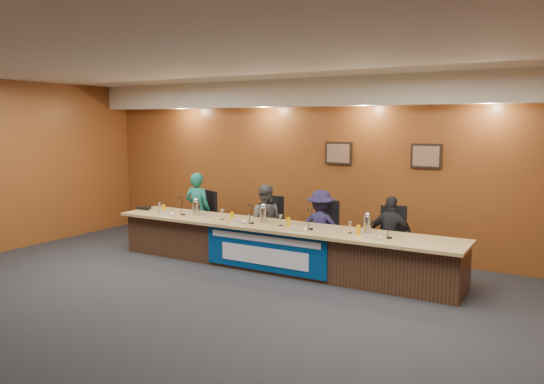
{
  "coord_description": "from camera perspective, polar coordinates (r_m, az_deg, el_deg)",
  "views": [
    {
      "loc": [
        4.29,
        -5.05,
        2.42
      ],
      "look_at": [
        -0.28,
        2.7,
        1.23
      ],
      "focal_mm": 35.0,
      "sensor_mm": 36.0,
      "label": 1
    }
  ],
  "objects": [
    {
      "name": "nameplate_b",
      "position": [
        8.82,
        -3.74,
        -3.1
      ],
      "size": [
        0.24,
        0.08,
        0.1
      ],
      "primitive_type": "cube",
      "rotation": [
        0.31,
        0.0,
        0.0
      ],
      "color": "white",
      "rests_on": "dais_top"
    },
    {
      "name": "ceiling",
      "position": [
        6.67,
        -10.11,
        14.13
      ],
      "size": [
        10.0,
        8.0,
        0.04
      ],
      "primitive_type": "cube",
      "color": "silver",
      "rests_on": "wall_back"
    },
    {
      "name": "office_chair_a",
      "position": [
        10.51,
        -7.63,
        -3.17
      ],
      "size": [
        0.63,
        0.63,
        0.08
      ],
      "primitive_type": "cube",
      "rotation": [
        0.0,
        0.0,
        -0.39
      ],
      "color": "black",
      "rests_on": "floor"
    },
    {
      "name": "nameplate_d",
      "position": [
        7.75,
        10.67,
        -4.71
      ],
      "size": [
        0.24,
        0.08,
        0.1
      ],
      "primitive_type": "cube",
      "rotation": [
        0.31,
        0.0,
        0.0
      ],
      "color": "white",
      "rests_on": "dais_top"
    },
    {
      "name": "wall_back",
      "position": [
        10.05,
        5.12,
        2.82
      ],
      "size": [
        10.0,
        0.04,
        3.2
      ],
      "primitive_type": "cube",
      "color": "brown",
      "rests_on": "floor"
    },
    {
      "name": "office_chair_b",
      "position": [
        9.66,
        -0.51,
        -4.05
      ],
      "size": [
        0.49,
        0.49,
        0.08
      ],
      "primitive_type": "cube",
      "rotation": [
        0.0,
        0.0,
        0.02
      ],
      "color": "black",
      "rests_on": "floor"
    },
    {
      "name": "carafe_left",
      "position": [
        9.67,
        -8.17,
        -1.75
      ],
      "size": [
        0.12,
        0.12,
        0.25
      ],
      "primitive_type": "cylinder",
      "color": "silver",
      "rests_on": "dais_top"
    },
    {
      "name": "speakerphone",
      "position": [
        10.47,
        -13.45,
        -1.71
      ],
      "size": [
        0.32,
        0.32,
        0.05
      ],
      "primitive_type": "cylinder",
      "color": "black",
      "rests_on": "dais_top"
    },
    {
      "name": "panelist_a",
      "position": [
        10.39,
        -7.99,
        -1.91
      ],
      "size": [
        0.56,
        0.4,
        1.45
      ],
      "primitive_type": "imported",
      "rotation": [
        0.0,
        0.0,
        3.25
      ],
      "color": "#115B4D",
      "rests_on": "floor"
    },
    {
      "name": "banner_text_upper",
      "position": [
        8.43,
        -0.91,
        -5.08
      ],
      "size": [
        2.0,
        0.01,
        0.1
      ],
      "primitive_type": "cube",
      "color": "silver",
      "rests_on": "banner"
    },
    {
      "name": "water_glass_c",
      "position": [
        8.59,
        0.93,
        -3.06
      ],
      "size": [
        0.08,
        0.08,
        0.18
      ],
      "primitive_type": "cylinder",
      "color": "silver",
      "rests_on": "dais_top"
    },
    {
      "name": "floor",
      "position": [
        7.05,
        -9.49,
        -12.65
      ],
      "size": [
        10.0,
        10.0,
        0.0
      ],
      "primitive_type": "plane",
      "color": "black",
      "rests_on": "ground"
    },
    {
      "name": "water_glass_b",
      "position": [
        9.17,
        -5.39,
        -2.42
      ],
      "size": [
        0.08,
        0.08,
        0.18
      ],
      "primitive_type": "cylinder",
      "color": "silver",
      "rests_on": "dais_top"
    },
    {
      "name": "office_chair_c",
      "position": [
        9.15,
        5.52,
        -4.75
      ],
      "size": [
        0.53,
        0.53,
        0.08
      ],
      "primitive_type": "cube",
      "rotation": [
        0.0,
        0.0,
        0.12
      ],
      "color": "black",
      "rests_on": "floor"
    },
    {
      "name": "microphone_a",
      "position": [
        9.72,
        -9.51,
        -2.4
      ],
      "size": [
        0.07,
        0.07,
        0.02
      ],
      "primitive_type": "cylinder",
      "color": "black",
      "rests_on": "dais_top"
    },
    {
      "name": "dais_top",
      "position": [
        8.72,
        0.38,
        -3.68
      ],
      "size": [
        6.1,
        0.95,
        0.05
      ],
      "primitive_type": "cube",
      "color": "tan",
      "rests_on": "dais_body"
    },
    {
      "name": "juice_glass_a",
      "position": [
        10.07,
        -11.57,
        -1.74
      ],
      "size": [
        0.06,
        0.06,
        0.15
      ],
      "primitive_type": "cylinder",
      "color": "#F7A600",
      "rests_on": "dais_top"
    },
    {
      "name": "microphone_c",
      "position": [
        8.33,
        4.21,
        -3.98
      ],
      "size": [
        0.07,
        0.07,
        0.02
      ],
      "primitive_type": "cylinder",
      "color": "black",
      "rests_on": "dais_top"
    },
    {
      "name": "water_glass_a",
      "position": [
        10.13,
        -11.98,
        -1.61
      ],
      "size": [
        0.08,
        0.08,
        0.18
      ],
      "primitive_type": "cylinder",
      "color": "silver",
      "rests_on": "dais_top"
    },
    {
      "name": "nameplate_c",
      "position": [
        8.19,
        2.73,
        -3.92
      ],
      "size": [
        0.24,
        0.08,
        0.1
      ],
      "primitive_type": "cube",
      "rotation": [
        0.31,
        0.0,
        0.0
      ],
      "color": "white",
      "rests_on": "dais_top"
    },
    {
      "name": "carafe_right",
      "position": [
        8.12,
        10.21,
        -3.51
      ],
      "size": [
        0.12,
        0.12,
        0.26
      ],
      "primitive_type": "cylinder",
      "color": "silver",
      "rests_on": "dais_top"
    },
    {
      "name": "office_chair_d",
      "position": [
        8.72,
        12.86,
        -5.52
      ],
      "size": [
        0.6,
        0.6,
        0.08
      ],
      "primitive_type": "cube",
      "rotation": [
        0.0,
        0.0,
        0.31
      ],
      "color": "black",
      "rests_on": "floor"
    },
    {
      "name": "panelist_d",
      "position": [
        8.59,
        12.69,
        -4.65
      ],
      "size": [
        0.75,
        0.32,
        1.27
      ],
      "primitive_type": "imported",
      "rotation": [
        0.0,
        0.0,
        3.13
      ],
      "color": "black",
      "rests_on": "floor"
    },
    {
      "name": "panelist_b",
      "position": [
        9.54,
        -0.82,
        -3.12
      ],
      "size": [
        0.77,
        0.68,
        1.31
      ],
      "primitive_type": "imported",
      "rotation": [
        0.0,
        0.0,
        3.48
      ],
      "color": "#48494D",
      "rests_on": "floor"
    },
    {
      "name": "carafe_mid",
      "position": [
        8.85,
        -0.92,
        -2.51
      ],
      "size": [
        0.13,
        0.13,
        0.26
      ],
      "primitive_type": "cylinder",
      "color": "silver",
      "rests_on": "dais_top"
    },
    {
      "name": "microphone_b",
      "position": [
        8.79,
        -2.18,
        -3.36
      ],
      "size": [
        0.07,
        0.07,
        0.02
      ],
      "primitive_type": "cylinder",
      "color": "black",
      "rests_on": "dais_top"
    },
    {
      "name": "banner",
      "position": [
        8.49,
        -0.86,
        -6.38
      ],
      "size": [
        2.2,
        0.02,
        0.65
      ],
      "primitive_type": "cube",
      "color": "navy",
      "rests_on": "dais_body"
    },
    {
      "name": "wall_photo_right",
      "position": [
        9.32,
        16.26,
        3.73
      ],
      "size": [
        0.52,
        0.04,
        0.42
      ],
      "primitive_type": "cube",
      "color": "black",
      "rests_on": "wall_back"
    },
    {
      "name": "juice_glass_c",
      "position": [
        8.54,
        1.78,
        -3.24
      ],
      "size": [
        0.06,
        0.06,
        0.15
      ],
      "primitive_type": "cylinder",
      "color": "#F7A600",
      "rests_on": "dais_top"
    },
    {
      "name": "dais_body",
      "position": [
        8.84,
        0.55,
        -6.01
      ],
      "size": [
        6.0,
        0.8,
        0.7
      ],
      "primitive_type": "cube",
      "color": "#3A2416",
      "rests_on": "floor"
    },
    {
      "name": "juice_glass_b",
      "position": [
        9.05,
        -4.33,
        -2.63
      ],
      "size": [
        0.06,
        0.06,
        0.15
      ],
      "primitive_type": "cylinder",
      "color": "#F7A600",
      "rests_on": "dais_top"
    },
    {
      "name": "panelist_c",
      "position": [
        9.03,
        5.27,
        -3.85
      ],
      "size": [
        0.91,
        0.63,
        1.29
      ],
      "primitive_type": "imported",
      "rotation": [
        0.0,
        0.0,
        3.34
      ],
      "color": "#1A1738",
      "rests_on": "floor"
    },
    {
      "name": "banner_text_lower",
      "position": [
        8.49,
        -0.91,
        -6.92
      ],
      "size": [
        1.6,
        0.01,
        0.28
      ],
      "primitive_type": "cube",
      "color": "silver",
      "rests_on": "banner"
    },
    {
      "name": "soffit",
      "position": [
        9.8,
        4.58,
        10.61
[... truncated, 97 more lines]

